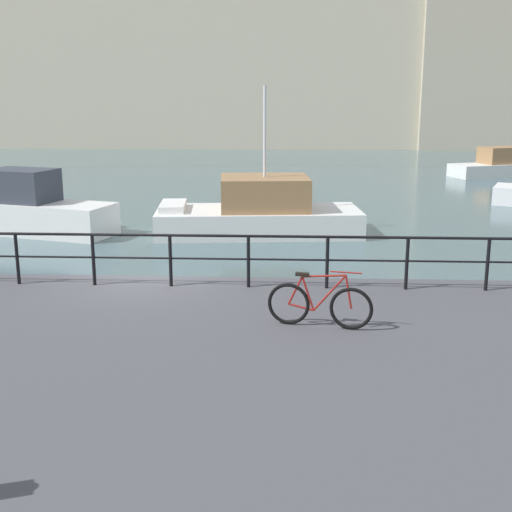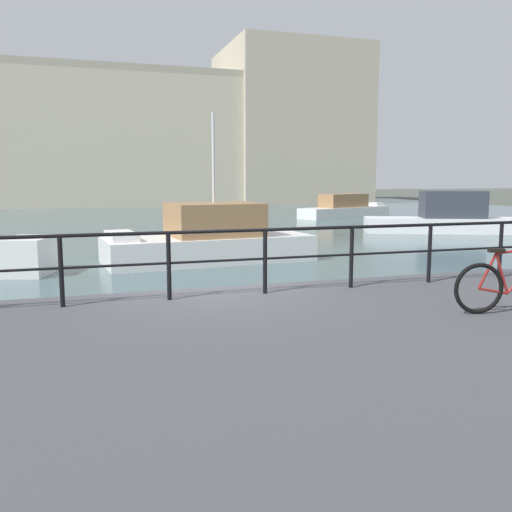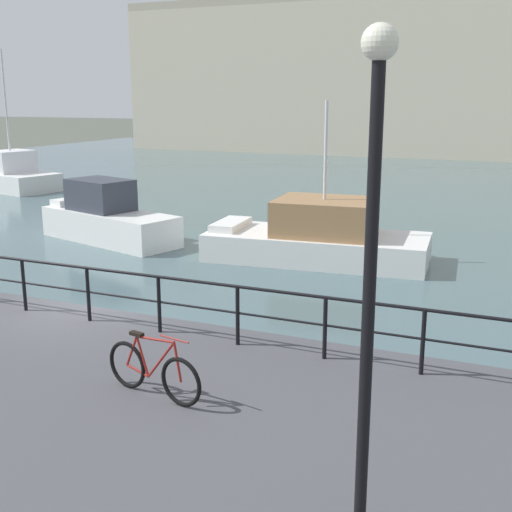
# 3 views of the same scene
# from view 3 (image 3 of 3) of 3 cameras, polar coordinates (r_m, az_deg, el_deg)

# --- Properties ---
(ground_plane) EXTENTS (240.00, 240.00, 0.00)m
(ground_plane) POSITION_cam_3_polar(r_m,az_deg,el_deg) (14.43, -14.41, -7.77)
(ground_plane) COLOR #4C5147
(water_basin) EXTENTS (80.00, 60.00, 0.01)m
(water_basin) POSITION_cam_3_polar(r_m,az_deg,el_deg) (41.89, 11.72, 6.34)
(water_basin) COLOR #476066
(water_basin) RESTS_ON ground_plane
(moored_red_daysailer) EXTENTS (5.99, 3.42, 2.22)m
(moored_red_daysailer) POSITION_cam_3_polar(r_m,az_deg,el_deg) (24.58, -12.76, 3.22)
(moored_red_daysailer) COLOR white
(moored_red_daysailer) RESTS_ON water_basin
(moored_harbor_tender) EXTENTS (7.23, 3.47, 5.03)m
(moored_harbor_tender) POSITION_cam_3_polar(r_m,az_deg,el_deg) (21.15, 5.35, 1.64)
(moored_harbor_tender) COLOR white
(moored_harbor_tender) RESTS_ON water_basin
(moored_white_yacht) EXTENTS (6.68, 4.24, 7.61)m
(moored_white_yacht) POSITION_cam_3_polar(r_m,az_deg,el_deg) (39.91, -20.57, 6.52)
(moored_white_yacht) COLOR white
(moored_white_yacht) RESTS_ON water_basin
(quay_railing) EXTENTS (25.24, 0.07, 1.08)m
(quay_railing) POSITION_cam_3_polar(r_m,az_deg,el_deg) (13.92, -19.51, -1.57)
(quay_railing) COLOR black
(quay_railing) RESTS_ON quay_promenade
(parked_bicycle) EXTENTS (1.75, 0.42, 0.98)m
(parked_bicycle) POSITION_cam_3_polar(r_m,az_deg,el_deg) (9.65, -8.90, -9.82)
(parked_bicycle) COLOR black
(parked_bicycle) RESTS_ON quay_promenade
(quay_lamp_post) EXTENTS (0.32, 0.32, 4.81)m
(quay_lamp_post) POSITION_cam_3_polar(r_m,az_deg,el_deg) (5.94, 10.00, 2.24)
(quay_lamp_post) COLOR black
(quay_lamp_post) RESTS_ON quay_promenade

